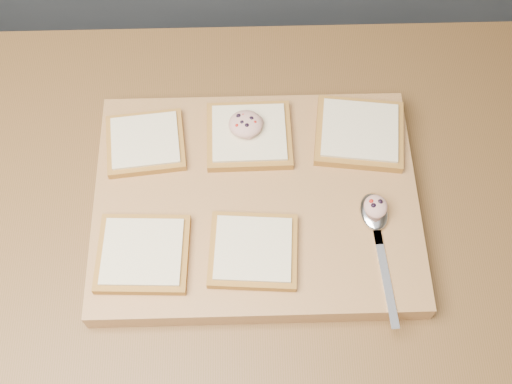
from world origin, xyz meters
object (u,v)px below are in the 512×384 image
(bread_far_center, at_px, (249,135))
(tuna_salad_dollop, at_px, (246,124))
(spoon, at_px, (375,221))
(cutting_board, at_px, (256,202))

(bread_far_center, height_order, tuna_salad_dollop, tuna_salad_dollop)
(spoon, bearing_deg, cutting_board, 164.32)
(bread_far_center, relative_size, spoon, 0.64)
(bread_far_center, bearing_deg, cutting_board, -85.49)
(bread_far_center, xyz_separation_m, spoon, (0.18, -0.15, -0.00))
(bread_far_center, xyz_separation_m, tuna_salad_dollop, (-0.00, 0.01, 0.02))
(tuna_salad_dollop, bearing_deg, spoon, -40.32)
(spoon, bearing_deg, tuna_salad_dollop, 139.68)
(tuna_salad_dollop, xyz_separation_m, spoon, (0.18, -0.15, -0.02))
(cutting_board, xyz_separation_m, spoon, (0.17, -0.05, 0.02))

